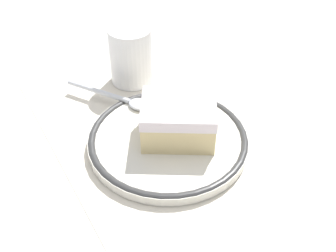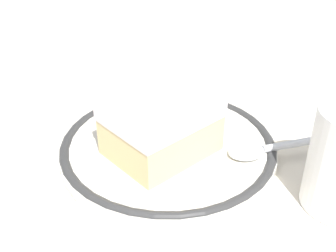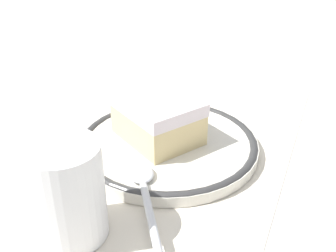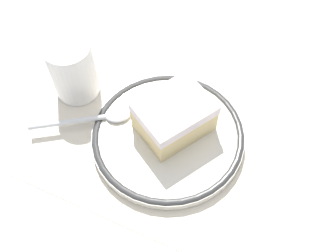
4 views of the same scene
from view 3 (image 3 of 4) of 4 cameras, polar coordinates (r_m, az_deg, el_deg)
name	(u,v)px [view 3 (image 3 of 4)]	position (r m, az deg, el deg)	size (l,w,h in m)	color
ground_plane	(159,141)	(0.50, -1.21, -2.06)	(2.40, 2.40, 0.00)	#B7B2A8
placemat	(159,140)	(0.50, -1.21, -1.99)	(0.50, 0.31, 0.00)	beige
plate	(168,144)	(0.48, 0.00, -2.57)	(0.21, 0.21, 0.02)	silver
cake_slice	(158,118)	(0.47, -1.45, 1.12)	(0.11, 0.12, 0.05)	beige
spoon	(145,191)	(0.39, -3.28, -9.18)	(0.13, 0.09, 0.01)	silver
cup	(67,197)	(0.36, -14.04, -9.77)	(0.07, 0.07, 0.09)	white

